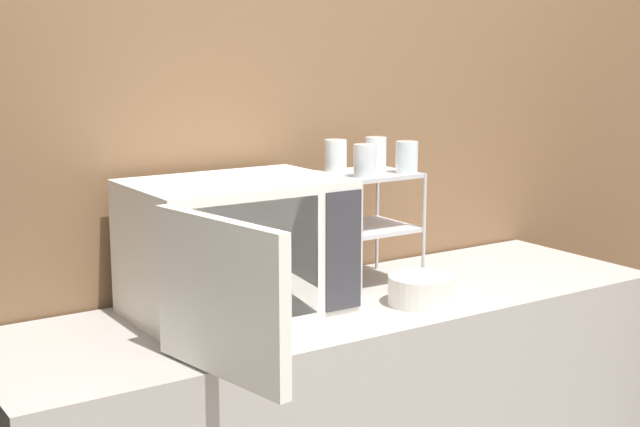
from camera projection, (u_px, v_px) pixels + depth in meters
wall_back at (279, 139)px, 2.55m from camera, size 8.00×0.06×2.60m
microwave at (235, 249)px, 2.20m from camera, size 0.55×0.77×0.34m
dish_rack at (370, 204)px, 2.51m from camera, size 0.23×0.23×0.32m
glass_front_left at (365, 161)px, 2.39m from camera, size 0.06×0.06×0.09m
glass_back_right at (376, 152)px, 2.58m from camera, size 0.06×0.06×0.09m
glass_front_right at (407, 157)px, 2.46m from camera, size 0.06×0.06×0.09m
glass_back_left at (336, 155)px, 2.51m from camera, size 0.06×0.06×0.09m
bowl at (421, 290)px, 2.33m from camera, size 0.17×0.17×0.08m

